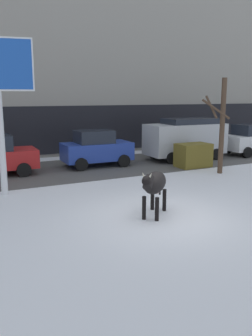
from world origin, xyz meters
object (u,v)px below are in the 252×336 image
car_blue_hatchback (96,148)px  bare_tree_left_lot (221,124)px  dumpster (193,155)px  car_silver_van (186,138)px  cow_black (154,184)px  car_white_hatchback (251,140)px

car_blue_hatchback → bare_tree_left_lot: bare_tree_left_lot is taller
dumpster → car_silver_van: bearing=64.0°
bare_tree_left_lot → dumpster: (-0.14, 1.80, -1.70)m
cow_black → car_white_hatchback: size_ratio=0.46×
bare_tree_left_lot → dumpster: size_ratio=2.58×
cow_black → car_silver_van: 10.25m
car_white_hatchback → dumpster: size_ratio=2.08×
car_silver_van → car_blue_hatchback: bearing=176.4°
car_silver_van → dumpster: bearing=-116.0°
car_silver_van → bare_tree_left_lot: 4.11m
car_silver_van → dumpster: size_ratio=2.73×
car_blue_hatchback → car_silver_van: (5.36, -0.34, 0.32)m
car_silver_van → car_white_hatchback: car_silver_van is taller
cow_black → car_silver_van: (6.74, 7.72, 0.25)m
car_silver_van → dumpster: car_silver_van is taller
car_blue_hatchback → dumpster: size_ratio=2.08×
car_silver_van → car_white_hatchback: (4.63, -0.48, -0.32)m
cow_black → car_silver_van: size_ratio=0.35×
car_blue_hatchback → dumpster: 4.98m
cow_black → dumpster: (5.72, 5.63, -0.39)m
car_blue_hatchback → bare_tree_left_lot: bearing=-43.2°
car_blue_hatchback → car_white_hatchback: 10.02m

